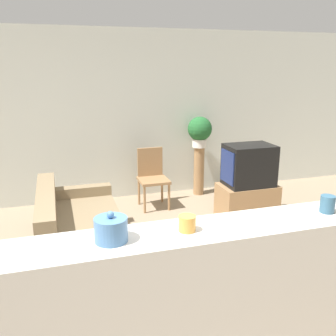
{
  "coord_description": "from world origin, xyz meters",
  "views": [
    {
      "loc": [
        -0.95,
        -2.53,
        2.13
      ],
      "look_at": [
        0.43,
        1.94,
        0.85
      ],
      "focal_mm": 40.0,
      "sensor_mm": 36.0,
      "label": 1
    }
  ],
  "objects_px": {
    "couch": "(78,231)",
    "potted_plant": "(200,130)",
    "decorative_bowl": "(111,229)",
    "wooden_chair": "(152,175)",
    "television": "(249,165)"
  },
  "relations": [
    {
      "from": "wooden_chair",
      "to": "potted_plant",
      "type": "xyz_separation_m",
      "value": [
        0.9,
        0.31,
        0.6
      ]
    },
    {
      "from": "couch",
      "to": "wooden_chair",
      "type": "distance_m",
      "value": 1.77
    },
    {
      "from": "wooden_chair",
      "to": "decorative_bowl",
      "type": "bearing_deg",
      "value": -108.95
    },
    {
      "from": "television",
      "to": "decorative_bowl",
      "type": "bearing_deg",
      "value": -134.43
    },
    {
      "from": "couch",
      "to": "wooden_chair",
      "type": "bearing_deg",
      "value": 46.0
    },
    {
      "from": "television",
      "to": "wooden_chair",
      "type": "bearing_deg",
      "value": 140.82
    },
    {
      "from": "television",
      "to": "decorative_bowl",
      "type": "relative_size",
      "value": 3.16
    },
    {
      "from": "couch",
      "to": "wooden_chair",
      "type": "height_order",
      "value": "wooden_chair"
    },
    {
      "from": "couch",
      "to": "potted_plant",
      "type": "distance_m",
      "value": 2.77
    },
    {
      "from": "wooden_chair",
      "to": "potted_plant",
      "type": "bearing_deg",
      "value": 19.04
    },
    {
      "from": "couch",
      "to": "television",
      "type": "distance_m",
      "value": 2.44
    },
    {
      "from": "couch",
      "to": "television",
      "type": "xyz_separation_m",
      "value": [
        2.36,
        0.34,
        0.52
      ]
    },
    {
      "from": "television",
      "to": "wooden_chair",
      "type": "distance_m",
      "value": 1.5
    },
    {
      "from": "wooden_chair",
      "to": "decorative_bowl",
      "type": "height_order",
      "value": "decorative_bowl"
    },
    {
      "from": "decorative_bowl",
      "to": "wooden_chair",
      "type": "bearing_deg",
      "value": 71.05
    }
  ]
}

